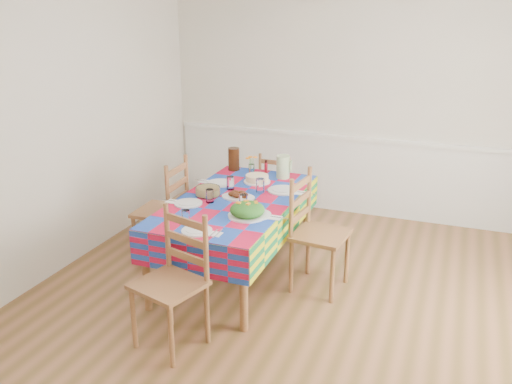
{
  "coord_description": "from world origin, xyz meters",
  "views": [
    {
      "loc": [
        1.08,
        -3.54,
        2.35
      ],
      "look_at": [
        -0.42,
        0.35,
        0.9
      ],
      "focal_mm": 38.0,
      "sensor_mm": 36.0,
      "label": 1
    }
  ],
  "objects_px": {
    "tea_pitcher": "(234,159)",
    "green_pitcher": "(283,167)",
    "chair_far": "(278,191)",
    "meat_platter": "(238,195)",
    "chair_near": "(173,282)",
    "chair_right": "(316,233)",
    "chair_left": "(165,211)",
    "dining_table": "(236,207)"
  },
  "relations": [
    {
      "from": "tea_pitcher",
      "to": "green_pitcher",
      "type": "bearing_deg",
      "value": -7.01
    },
    {
      "from": "chair_far",
      "to": "meat_platter",
      "type": "bearing_deg",
      "value": 92.47
    },
    {
      "from": "green_pitcher",
      "to": "chair_near",
      "type": "relative_size",
      "value": 0.23
    },
    {
      "from": "tea_pitcher",
      "to": "chair_right",
      "type": "distance_m",
      "value": 1.4
    },
    {
      "from": "green_pitcher",
      "to": "chair_left",
      "type": "height_order",
      "value": "chair_left"
    },
    {
      "from": "dining_table",
      "to": "chair_left",
      "type": "xyz_separation_m",
      "value": [
        -0.73,
        0.0,
        -0.14
      ]
    },
    {
      "from": "green_pitcher",
      "to": "chair_right",
      "type": "xyz_separation_m",
      "value": [
        0.54,
        -0.73,
        -0.33
      ]
    },
    {
      "from": "meat_platter",
      "to": "tea_pitcher",
      "type": "height_order",
      "value": "tea_pitcher"
    },
    {
      "from": "dining_table",
      "to": "chair_right",
      "type": "height_order",
      "value": "chair_right"
    },
    {
      "from": "chair_far",
      "to": "chair_left",
      "type": "relative_size",
      "value": 0.84
    },
    {
      "from": "chair_left",
      "to": "tea_pitcher",
      "type": "bearing_deg",
      "value": 153.34
    },
    {
      "from": "dining_table",
      "to": "chair_near",
      "type": "height_order",
      "value": "chair_near"
    },
    {
      "from": "chair_left",
      "to": "chair_right",
      "type": "bearing_deg",
      "value": 87.97
    },
    {
      "from": "meat_platter",
      "to": "chair_right",
      "type": "height_order",
      "value": "chair_right"
    },
    {
      "from": "chair_near",
      "to": "chair_left",
      "type": "xyz_separation_m",
      "value": [
        -0.74,
        1.16,
        0.01
      ]
    },
    {
      "from": "tea_pitcher",
      "to": "chair_near",
      "type": "height_order",
      "value": "chair_near"
    },
    {
      "from": "dining_table",
      "to": "chair_right",
      "type": "xyz_separation_m",
      "value": [
        0.73,
        0.0,
        -0.14
      ]
    },
    {
      "from": "chair_near",
      "to": "chair_far",
      "type": "distance_m",
      "value": 2.33
    },
    {
      "from": "dining_table",
      "to": "tea_pitcher",
      "type": "distance_m",
      "value": 0.91
    },
    {
      "from": "chair_far",
      "to": "green_pitcher",
      "type": "bearing_deg",
      "value": 116.2
    },
    {
      "from": "tea_pitcher",
      "to": "chair_far",
      "type": "relative_size",
      "value": 0.27
    },
    {
      "from": "chair_far",
      "to": "chair_left",
      "type": "xyz_separation_m",
      "value": [
        -0.73,
        -1.16,
        0.08
      ]
    },
    {
      "from": "dining_table",
      "to": "chair_left",
      "type": "relative_size",
      "value": 1.82
    },
    {
      "from": "chair_right",
      "to": "tea_pitcher",
      "type": "bearing_deg",
      "value": 59.93
    },
    {
      "from": "meat_platter",
      "to": "chair_right",
      "type": "bearing_deg",
      "value": -2.32
    },
    {
      "from": "dining_table",
      "to": "tea_pitcher",
      "type": "xyz_separation_m",
      "value": [
        -0.37,
        0.8,
        0.2
      ]
    },
    {
      "from": "chair_far",
      "to": "chair_right",
      "type": "distance_m",
      "value": 1.38
    },
    {
      "from": "tea_pitcher",
      "to": "chair_left",
      "type": "distance_m",
      "value": 0.94
    },
    {
      "from": "meat_platter",
      "to": "green_pitcher",
      "type": "bearing_deg",
      "value": 75.32
    },
    {
      "from": "dining_table",
      "to": "chair_far",
      "type": "distance_m",
      "value": 1.19
    },
    {
      "from": "dining_table",
      "to": "chair_right",
      "type": "bearing_deg",
      "value": 0.39
    },
    {
      "from": "chair_right",
      "to": "green_pitcher",
      "type": "bearing_deg",
      "value": 42.47
    },
    {
      "from": "chair_near",
      "to": "chair_left",
      "type": "height_order",
      "value": "chair_left"
    },
    {
      "from": "green_pitcher",
      "to": "chair_left",
      "type": "bearing_deg",
      "value": -141.48
    },
    {
      "from": "tea_pitcher",
      "to": "chair_right",
      "type": "xyz_separation_m",
      "value": [
        1.1,
        -0.8,
        -0.33
      ]
    },
    {
      "from": "chair_far",
      "to": "dining_table",
      "type": "bearing_deg",
      "value": 92.09
    },
    {
      "from": "tea_pitcher",
      "to": "chair_near",
      "type": "relative_size",
      "value": 0.23
    },
    {
      "from": "tea_pitcher",
      "to": "chair_left",
      "type": "height_order",
      "value": "chair_left"
    },
    {
      "from": "meat_platter",
      "to": "chair_left",
      "type": "height_order",
      "value": "chair_left"
    },
    {
      "from": "meat_platter",
      "to": "tea_pitcher",
      "type": "bearing_deg",
      "value": 115.81
    },
    {
      "from": "meat_platter",
      "to": "chair_left",
      "type": "xyz_separation_m",
      "value": [
        -0.74,
        -0.03,
        -0.24
      ]
    },
    {
      "from": "tea_pitcher",
      "to": "dining_table",
      "type": "bearing_deg",
      "value": -65.6
    }
  ]
}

